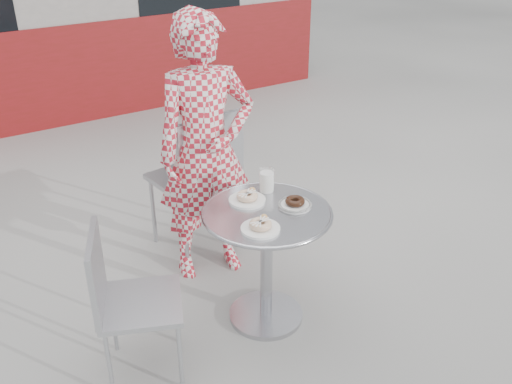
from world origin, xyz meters
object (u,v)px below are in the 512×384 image
chair_left (142,330)px  plate_near (261,226)px  seated_person (206,151)px  milk_cup (267,181)px  chair_far (196,206)px  plate_far (248,197)px  bistro_table (267,239)px  plate_checker (295,204)px

chair_left → plate_near: 0.78m
seated_person → plate_near: bearing=-87.1°
milk_cup → chair_far: bearing=98.9°
chair_left → plate_far: chair_left is taller
bistro_table → chair_left: bearing=-179.9°
milk_cup → bistro_table: bearing=-123.0°
chair_left → milk_cup: size_ratio=6.00×
plate_near → chair_far: bearing=82.1°
plate_far → seated_person: bearing=89.7°
plate_near → plate_checker: plate_near is taller
chair_far → plate_far: (-0.04, -0.72, 0.41)m
chair_left → bistro_table: bearing=-67.2°
chair_far → milk_cup: size_ratio=7.37×
bistro_table → chair_left: size_ratio=0.86×
plate_near → plate_checker: bearing=19.8°
seated_person → plate_far: (-0.00, -0.46, -0.10)m
bistro_table → seated_person: seated_person is taller
chair_left → seated_person: (0.71, 0.61, 0.56)m
plate_far → plate_near: size_ratio=1.01×
plate_near → plate_checker: 0.29m
seated_person → milk_cup: 0.45m
plate_checker → milk_cup: size_ratio=1.34×
plate_near → plate_checker: size_ratio=1.08×
seated_person → milk_cup: bearing=-60.3°
bistro_table → plate_checker: size_ratio=3.86×
bistro_table → plate_checker: 0.24m
seated_person → chair_left: bearing=-128.6°
bistro_table → chair_left: (-0.73, -0.00, -0.27)m
plate_checker → milk_cup: bearing=97.9°
chair_left → seated_person: seated_person is taller
chair_left → seated_person: bearing=-26.5°
chair_far → chair_left: bearing=42.6°
plate_far → plate_near: bearing=-109.3°
seated_person → plate_near: (-0.10, -0.74, -0.10)m
chair_far → plate_near: chair_far is taller
bistro_table → milk_cup: milk_cup is taller
bistro_table → plate_near: size_ratio=3.59×
plate_far → milk_cup: size_ratio=1.46×
milk_cup → plate_checker: bearing=-82.1°
chair_far → plate_far: bearing=79.8°
plate_checker → milk_cup: (-0.03, 0.22, 0.05)m
chair_far → chair_left: (-0.75, -0.88, -0.06)m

